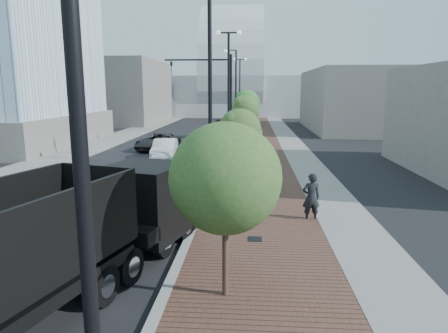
# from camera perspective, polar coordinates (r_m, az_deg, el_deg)

# --- Properties ---
(sidewalk) EXTENTS (7.00, 140.00, 0.12)m
(sidewalk) POSITION_cam_1_polar(r_m,az_deg,el_deg) (46.03, 5.59, 4.18)
(sidewalk) COLOR #4C2D23
(sidewalk) RESTS_ON ground
(concrete_strip) EXTENTS (2.40, 140.00, 0.13)m
(concrete_strip) POSITION_cam_1_polar(r_m,az_deg,el_deg) (46.18, 8.95, 4.12)
(concrete_strip) COLOR slate
(concrete_strip) RESTS_ON ground
(curb) EXTENTS (0.30, 140.00, 0.14)m
(curb) POSITION_cam_1_polar(r_m,az_deg,el_deg) (46.07, 1.22, 4.24)
(curb) COLOR gray
(curb) RESTS_ON ground
(west_sidewalk) EXTENTS (4.00, 140.00, 0.12)m
(west_sidewalk) POSITION_cam_1_polar(r_m,az_deg,el_deg) (48.48, -14.36, 4.23)
(west_sidewalk) COLOR slate
(west_sidewalk) RESTS_ON ground
(dump_truck) EXTENTS (5.94, 13.48, 3.34)m
(dump_truck) POSITION_cam_1_polar(r_m,az_deg,el_deg) (11.62, -19.74, -9.97)
(dump_truck) COLOR black
(dump_truck) RESTS_ON ground
(white_sedan) EXTENTS (2.07, 4.95, 1.59)m
(white_sedan) POSITION_cam_1_polar(r_m,az_deg,el_deg) (31.90, -8.41, 2.46)
(white_sedan) COLOR silver
(white_sedan) RESTS_ON ground
(dark_car_mid) EXTENTS (3.84, 5.84, 1.49)m
(dark_car_mid) POSITION_cam_1_polar(r_m,az_deg,el_deg) (37.06, -9.42, 3.52)
(dark_car_mid) COLOR black
(dark_car_mid) RESTS_ON ground
(dark_car_far) EXTENTS (3.09, 4.74, 1.28)m
(dark_car_far) POSITION_cam_1_polar(r_m,az_deg,el_deg) (56.78, -0.29, 6.08)
(dark_car_far) COLOR black
(dark_car_far) RESTS_ON ground
(pedestrian) EXTENTS (0.81, 0.60, 2.05)m
(pedestrian) POSITION_cam_1_polar(r_m,az_deg,el_deg) (17.00, 12.29, -4.33)
(pedestrian) COLOR black
(pedestrian) RESTS_ON ground
(streetlight_0) EXTENTS (1.72, 0.56, 9.28)m
(streetlight_0) POSITION_cam_1_polar(r_m,az_deg,el_deg) (4.10, -19.80, 1.80)
(streetlight_0) COLOR black
(streetlight_0) RESTS_ON ground
(streetlight_1) EXTENTS (1.44, 0.56, 9.21)m
(streetlight_1) POSITION_cam_1_polar(r_m,az_deg,el_deg) (15.84, -2.38, 6.99)
(streetlight_1) COLOR black
(streetlight_1) RESTS_ON ground
(streetlight_2) EXTENTS (1.72, 0.56, 9.28)m
(streetlight_2) POSITION_cam_1_polar(r_m,az_deg,el_deg) (27.76, 0.64, 9.67)
(streetlight_2) COLOR black
(streetlight_2) RESTS_ON ground
(streetlight_3) EXTENTS (1.44, 0.56, 9.21)m
(streetlight_3) POSITION_cam_1_polar(r_m,az_deg,el_deg) (39.76, 1.52, 9.36)
(streetlight_3) COLOR black
(streetlight_3) RESTS_ON ground
(streetlight_4) EXTENTS (1.72, 0.56, 9.28)m
(streetlight_4) POSITION_cam_1_polar(r_m,az_deg,el_deg) (51.73, 2.25, 10.24)
(streetlight_4) COLOR black
(streetlight_4) RESTS_ON ground
(traffic_mast) EXTENTS (5.09, 0.20, 8.00)m
(traffic_mast) POSITION_cam_1_polar(r_m,az_deg,el_deg) (30.81, -0.72, 10.10)
(traffic_mast) COLOR black
(traffic_mast) RESTS_ON ground
(tree_0) EXTENTS (2.83, 2.83, 4.66)m
(tree_0) POSITION_cam_1_polar(r_m,az_deg,el_deg) (9.99, 0.47, -1.70)
(tree_0) COLOR #382619
(tree_0) RESTS_ON ground
(tree_1) EXTENTS (2.30, 2.23, 4.47)m
(tree_1) POSITION_cam_1_polar(r_m,az_deg,el_deg) (20.84, 2.37, 5.18)
(tree_1) COLOR #382619
(tree_1) RESTS_ON ground
(tree_2) EXTENTS (2.37, 2.31, 4.98)m
(tree_2) POSITION_cam_1_polar(r_m,az_deg,el_deg) (32.77, 3.01, 8.07)
(tree_2) COLOR #382619
(tree_2) RESTS_ON ground
(tree_3) EXTENTS (2.86, 2.86, 5.38)m
(tree_3) POSITION_cam_1_polar(r_m,az_deg,el_deg) (44.76, 3.31, 9.00)
(tree_3) COLOR #382619
(tree_3) RESTS_ON ground
(convention_center) EXTENTS (50.00, 30.00, 50.00)m
(convention_center) POSITION_cam_1_polar(r_m,az_deg,el_deg) (90.80, 1.39, 11.28)
(convention_center) COLOR #B2B8BD
(convention_center) RESTS_ON ground
(commercial_block_nw) EXTENTS (14.00, 20.00, 10.00)m
(commercial_block_nw) POSITION_cam_1_polar(r_m,az_deg,el_deg) (69.37, -14.90, 10.21)
(commercial_block_nw) COLOR #66615C
(commercial_block_nw) RESTS_ON ground
(commercial_block_ne) EXTENTS (12.00, 22.00, 8.00)m
(commercial_block_ne) POSITION_cam_1_polar(r_m,az_deg,el_deg) (57.39, 18.14, 8.96)
(commercial_block_ne) COLOR slate
(commercial_block_ne) RESTS_ON ground
(utility_cover_1) EXTENTS (0.50, 0.50, 0.02)m
(utility_cover_1) POSITION_cam_1_polar(r_m,az_deg,el_deg) (14.69, 4.42, -10.24)
(utility_cover_1) COLOR black
(utility_cover_1) RESTS_ON sidewalk
(utility_cover_2) EXTENTS (0.50, 0.50, 0.02)m
(utility_cover_2) POSITION_cam_1_polar(r_m,az_deg,el_deg) (25.26, 4.29, -1.21)
(utility_cover_2) COLOR black
(utility_cover_2) RESTS_ON sidewalk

